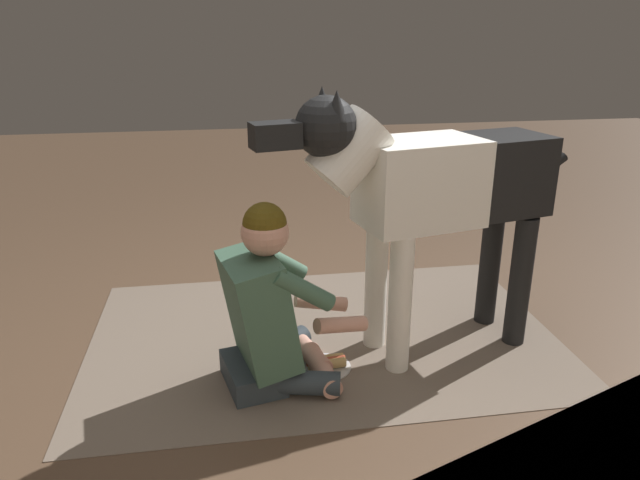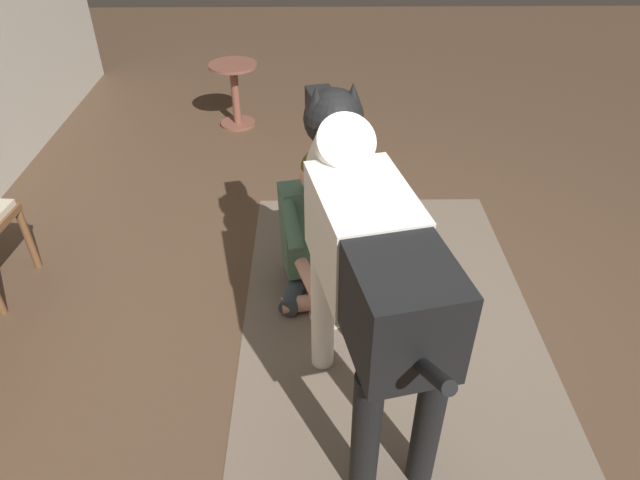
# 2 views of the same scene
# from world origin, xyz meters

# --- Properties ---
(ground_plane) EXTENTS (13.46, 13.46, 0.00)m
(ground_plane) POSITION_xyz_m (0.00, 0.00, 0.00)
(ground_plane) COLOR brown
(area_rug) EXTENTS (2.47, 1.61, 0.01)m
(area_rug) POSITION_xyz_m (-0.00, -0.01, 0.00)
(area_rug) COLOR #706153
(area_rug) RESTS_ON ground
(person_sitting_on_floor) EXTENTS (0.70, 0.57, 0.88)m
(person_sitting_on_floor) POSITION_xyz_m (0.31, 0.37, 0.36)
(person_sitting_on_floor) COLOR #303A42
(person_sitting_on_floor) RESTS_ON ground
(large_dog) EXTENTS (1.64, 0.56, 1.35)m
(large_dog) POSITION_xyz_m (-0.49, 0.20, 0.86)
(large_dog) COLOR white
(large_dog) RESTS_ON ground
(hot_dog_on_plate) EXTENTS (0.25, 0.25, 0.06)m
(hot_dog_on_plate) POSITION_xyz_m (0.04, 0.31, 0.03)
(hot_dog_on_plate) COLOR silver
(hot_dog_on_plate) RESTS_ON ground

